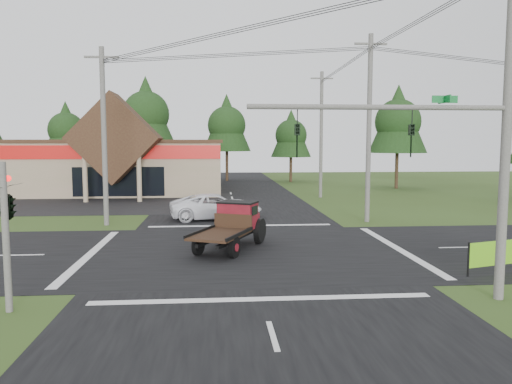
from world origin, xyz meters
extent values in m
plane|color=#324719|center=(0.00, 0.00, 0.00)|extent=(120.00, 120.00, 0.00)
cube|color=black|center=(0.00, 0.00, 0.01)|extent=(12.00, 120.00, 0.02)
cube|color=black|center=(0.00, 0.00, 0.01)|extent=(120.00, 12.00, 0.02)
cube|color=black|center=(-14.00, 19.00, 0.01)|extent=(28.00, 14.00, 0.02)
cube|color=gray|center=(-16.00, 30.00, 2.50)|extent=(30.00, 15.00, 5.00)
cube|color=#3C2118|center=(-16.00, 30.00, 5.05)|extent=(30.40, 15.40, 0.30)
cube|color=#B9120E|center=(-16.00, 22.45, 4.10)|extent=(30.00, 0.12, 1.20)
cube|color=#3C2118|center=(-10.00, 21.50, 5.30)|extent=(7.78, 4.00, 7.78)
cylinder|color=gray|center=(-12.20, 19.80, 2.00)|extent=(0.40, 0.40, 4.00)
cylinder|color=gray|center=(-7.80, 19.80, 2.00)|extent=(0.40, 0.40, 4.00)
cube|color=black|center=(-10.00, 22.48, 1.50)|extent=(8.00, 0.08, 2.60)
cylinder|color=#595651|center=(7.50, -7.50, 3.50)|extent=(0.24, 0.24, 7.00)
cylinder|color=#595651|center=(3.50, -7.50, 6.00)|extent=(8.00, 0.16, 0.16)
imported|color=black|center=(4.50, -7.50, 5.00)|extent=(0.16, 0.20, 1.00)
imported|color=black|center=(1.00, -7.50, 5.00)|extent=(0.16, 0.20, 1.00)
cube|color=#0C6626|center=(5.50, -7.50, 6.25)|extent=(0.80, 0.04, 0.22)
cylinder|color=#595651|center=(-7.50, -7.50, 2.20)|extent=(0.20, 0.20, 4.40)
imported|color=black|center=(-7.50, -7.30, 3.70)|extent=(0.53, 2.48, 1.00)
sphere|color=#FF0C0C|center=(-7.50, -7.15, 3.90)|extent=(0.18, 0.18, 0.18)
cylinder|color=#595651|center=(7.50, -7.50, 5.50)|extent=(0.30, 0.30, 11.00)
cylinder|color=#595651|center=(-8.00, 8.00, 5.25)|extent=(0.30, 0.30, 10.50)
cube|color=#595651|center=(-8.00, 8.00, 9.90)|extent=(2.00, 0.12, 0.12)
cylinder|color=#595651|center=(8.00, 8.00, 5.75)|extent=(0.30, 0.30, 11.50)
cube|color=#595651|center=(8.00, 8.00, 10.90)|extent=(2.00, 0.12, 0.12)
cylinder|color=#595651|center=(8.00, 22.00, 5.60)|extent=(0.30, 0.30, 11.20)
cube|color=#595651|center=(8.00, 22.00, 10.60)|extent=(2.00, 0.12, 0.12)
cylinder|color=#332316|center=(-20.00, 42.00, 1.75)|extent=(0.36, 0.36, 3.50)
cone|color=#1B3313|center=(-20.00, 42.00, 6.80)|extent=(5.60, 5.60, 6.60)
sphere|color=#1B3313|center=(-20.00, 42.00, 6.50)|extent=(4.40, 4.40, 4.40)
cylinder|color=#332316|center=(-10.00, 41.00, 2.27)|extent=(0.36, 0.36, 4.55)
cone|color=#1B3313|center=(-10.00, 41.00, 8.84)|extent=(7.28, 7.28, 8.58)
sphere|color=#1B3313|center=(-10.00, 41.00, 8.45)|extent=(5.72, 5.72, 5.72)
cylinder|color=#332316|center=(0.00, 42.00, 1.92)|extent=(0.36, 0.36, 3.85)
cone|color=#1B3313|center=(0.00, 42.00, 7.48)|extent=(6.16, 6.16, 7.26)
sphere|color=#1B3313|center=(0.00, 42.00, 7.15)|extent=(4.84, 4.84, 4.84)
cylinder|color=#332316|center=(8.00, 40.00, 1.57)|extent=(0.36, 0.36, 3.15)
cone|color=#1B3313|center=(8.00, 40.00, 6.12)|extent=(5.04, 5.04, 5.94)
sphere|color=#1B3313|center=(8.00, 40.00, 5.85)|extent=(3.96, 3.96, 3.96)
cylinder|color=#332316|center=(18.00, 30.00, 1.92)|extent=(0.36, 0.36, 3.85)
cone|color=#1B3313|center=(18.00, 30.00, 7.48)|extent=(6.16, 6.16, 7.26)
sphere|color=#1B3313|center=(18.00, 30.00, 7.15)|extent=(4.84, 4.84, 4.84)
imported|color=white|center=(-1.43, 9.88, 0.82)|extent=(6.26, 3.58, 1.64)
camera|label=1|loc=(-1.42, -22.25, 4.95)|focal=35.00mm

